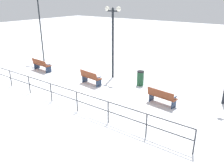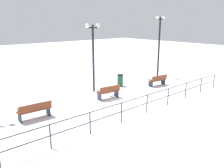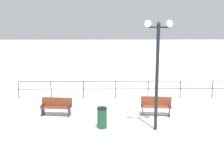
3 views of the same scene
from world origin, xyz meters
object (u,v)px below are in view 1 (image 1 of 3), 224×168
(bench_nearest, at_px, (162,97))
(lamppost_far, at_px, (39,13))
(bench_third, at_px, (41,65))
(lamppost_middle, at_px, (113,30))
(trash_bin, at_px, (140,78))
(bench_second, at_px, (91,77))

(bench_nearest, bearing_deg, lamppost_far, 87.25)
(bench_nearest, distance_m, bench_third, 9.71)
(bench_nearest, xyz_separation_m, lamppost_far, (2.01, 11.91, 3.52))
(lamppost_middle, xyz_separation_m, trash_bin, (-0.24, -2.30, -2.72))
(bench_third, height_order, trash_bin, trash_bin)
(bench_third, relative_size, trash_bin, 1.83)
(bench_second, distance_m, lamppost_middle, 3.35)
(bench_second, bearing_deg, lamppost_far, 81.50)
(trash_bin, bearing_deg, bench_second, 123.29)
(lamppost_middle, bearing_deg, bench_third, 110.52)
(bench_nearest, distance_m, bench_second, 4.86)
(lamppost_far, bearing_deg, lamppost_middle, -90.00)
(bench_second, bearing_deg, bench_third, 96.74)
(bench_third, bearing_deg, lamppost_far, 52.15)
(lamppost_middle, distance_m, trash_bin, 3.56)
(bench_nearest, distance_m, lamppost_middle, 5.68)
(bench_third, bearing_deg, trash_bin, -73.77)
(bench_nearest, xyz_separation_m, bench_third, (0.08, 9.71, 0.03))
(bench_second, bearing_deg, bench_nearest, -83.78)
(bench_nearest, height_order, bench_second, bench_second)
(bench_third, distance_m, lamppost_far, 4.55)
(bench_nearest, relative_size, trash_bin, 1.69)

